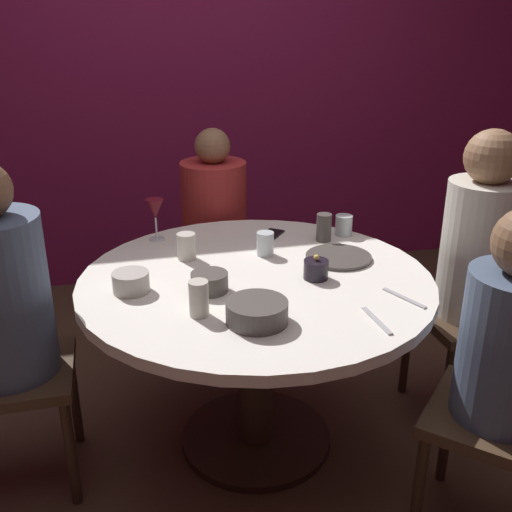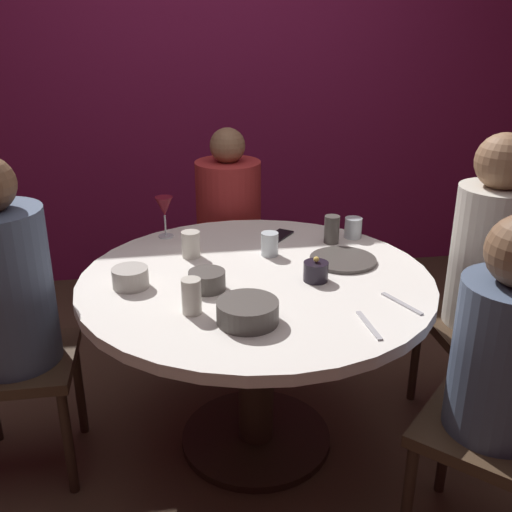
% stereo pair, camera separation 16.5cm
% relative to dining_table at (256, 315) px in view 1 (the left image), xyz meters
% --- Properties ---
extents(ground_plane, '(8.00, 8.00, 0.00)m').
position_rel_dining_table_xyz_m(ground_plane, '(0.00, 0.00, -0.57)').
color(ground_plane, '#4C3828').
extents(back_wall, '(6.00, 0.10, 2.60)m').
position_rel_dining_table_xyz_m(back_wall, '(0.00, 1.80, 0.73)').
color(back_wall, maroon).
rests_on(back_wall, ground).
extents(dining_table, '(1.28, 1.28, 0.73)m').
position_rel_dining_table_xyz_m(dining_table, '(0.00, 0.00, 0.00)').
color(dining_table, white).
rests_on(dining_table, ground).
extents(seated_diner_left, '(0.40, 0.40, 1.20)m').
position_rel_dining_table_xyz_m(seated_diner_left, '(-0.87, 0.00, 0.17)').
color(seated_diner_left, '#3F2D1E').
rests_on(seated_diner_left, ground).
extents(seated_diner_back, '(0.40, 0.40, 1.12)m').
position_rel_dining_table_xyz_m(seated_diner_back, '(0.00, 0.86, 0.12)').
color(seated_diner_back, '#3F2D1E').
rests_on(seated_diner_back, ground).
extents(seated_diner_right, '(0.40, 0.40, 1.22)m').
position_rel_dining_table_xyz_m(seated_diner_right, '(0.91, 0.00, 0.18)').
color(seated_diner_right, '#3F2D1E').
rests_on(seated_diner_right, ground).
extents(seated_diner_front_right, '(0.57, 0.57, 1.13)m').
position_rel_dining_table_xyz_m(seated_diner_front_right, '(0.62, -0.62, 0.13)').
color(seated_diner_front_right, '#3F2D1E').
rests_on(seated_diner_front_right, ground).
extents(candle_holder, '(0.09, 0.09, 0.09)m').
position_rel_dining_table_xyz_m(candle_holder, '(0.20, -0.07, 0.19)').
color(candle_holder, black).
rests_on(candle_holder, dining_table).
extents(wine_glass, '(0.08, 0.08, 0.18)m').
position_rel_dining_table_xyz_m(wine_glass, '(-0.31, 0.47, 0.29)').
color(wine_glass, silver).
rests_on(wine_glass, dining_table).
extents(dinner_plate, '(0.26, 0.26, 0.01)m').
position_rel_dining_table_xyz_m(dinner_plate, '(0.35, 0.09, 0.17)').
color(dinner_plate, '#4C4742').
rests_on(dinner_plate, dining_table).
extents(cell_phone, '(0.14, 0.15, 0.01)m').
position_rel_dining_table_xyz_m(cell_phone, '(0.16, 0.40, 0.16)').
color(cell_phone, black).
rests_on(cell_phone, dining_table).
extents(bowl_serving_large, '(0.19, 0.19, 0.07)m').
position_rel_dining_table_xyz_m(bowl_serving_large, '(-0.08, -0.33, 0.19)').
color(bowl_serving_large, '#4C4742').
rests_on(bowl_serving_large, dining_table).
extents(bowl_salad_center, '(0.13, 0.13, 0.07)m').
position_rel_dining_table_xyz_m(bowl_salad_center, '(-0.44, -0.02, 0.19)').
color(bowl_salad_center, '#B2ADA3').
rests_on(bowl_salad_center, dining_table).
extents(bowl_small_white, '(0.13, 0.13, 0.07)m').
position_rel_dining_table_xyz_m(bowl_small_white, '(-0.18, -0.08, 0.19)').
color(bowl_small_white, '#4C4742').
rests_on(bowl_small_white, dining_table).
extents(cup_near_candle, '(0.07, 0.07, 0.09)m').
position_rel_dining_table_xyz_m(cup_near_candle, '(0.09, 0.20, 0.20)').
color(cup_near_candle, silver).
rests_on(cup_near_candle, dining_table).
extents(cup_by_left_diner, '(0.07, 0.07, 0.09)m').
position_rel_dining_table_xyz_m(cup_by_left_diner, '(0.47, 0.34, 0.20)').
color(cup_by_left_diner, silver).
rests_on(cup_by_left_diner, dining_table).
extents(cup_by_right_diner, '(0.06, 0.06, 0.12)m').
position_rel_dining_table_xyz_m(cup_by_right_diner, '(-0.25, -0.25, 0.22)').
color(cup_by_right_diner, beige).
rests_on(cup_by_right_diner, dining_table).
extents(cup_center_front, '(0.07, 0.07, 0.10)m').
position_rel_dining_table_xyz_m(cup_center_front, '(-0.22, 0.23, 0.21)').
color(cup_center_front, beige).
rests_on(cup_center_front, dining_table).
extents(cup_far_edge, '(0.06, 0.06, 0.12)m').
position_rel_dining_table_xyz_m(cup_far_edge, '(0.36, 0.29, 0.22)').
color(cup_far_edge, '#4C4742').
rests_on(cup_far_edge, dining_table).
extents(fork_near_plate, '(0.02, 0.18, 0.01)m').
position_rel_dining_table_xyz_m(fork_near_plate, '(0.28, -0.42, 0.16)').
color(fork_near_plate, '#B7B7BC').
rests_on(fork_near_plate, dining_table).
extents(knife_near_plate, '(0.08, 0.17, 0.01)m').
position_rel_dining_table_xyz_m(knife_near_plate, '(0.44, -0.30, 0.16)').
color(knife_near_plate, '#B7B7BC').
rests_on(knife_near_plate, dining_table).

